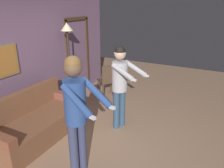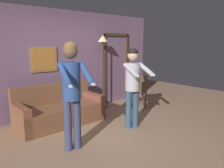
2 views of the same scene
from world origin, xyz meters
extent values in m
plane|color=#A67F60|center=(0.00, 0.00, 0.00)|extent=(12.00, 12.00, 0.00)
cube|color=slate|center=(0.00, 1.97, 1.30)|extent=(6.40, 0.06, 2.60)
cube|color=olive|center=(-0.31, 1.92, 1.41)|extent=(0.65, 0.02, 0.59)
cube|color=#AD6D2E|center=(-0.31, 1.91, 1.41)|extent=(0.57, 0.01, 0.51)
cube|color=#4C331E|center=(1.53, 1.92, 1.02)|extent=(0.08, 0.04, 2.04)
cube|color=#4C331E|center=(2.43, 1.92, 1.02)|extent=(0.08, 0.04, 2.04)
cube|color=#4C331E|center=(1.98, 1.92, 2.04)|extent=(0.98, 0.04, 0.08)
cube|color=brown|center=(-0.28, 1.24, 0.21)|extent=(1.91, 0.86, 0.42)
cube|color=brown|center=(-0.28, 1.60, 0.65)|extent=(1.90, 0.15, 0.45)
cube|color=brown|center=(0.59, 1.25, 0.29)|extent=(0.17, 0.85, 0.58)
cylinder|color=#332D28|center=(1.25, 1.66, 0.01)|extent=(0.28, 0.28, 0.02)
cylinder|color=#332D28|center=(1.25, 1.66, 0.92)|extent=(0.04, 0.04, 1.80)
cone|color=#F9EAB7|center=(1.25, 1.66, 1.91)|extent=(0.29, 0.29, 0.18)
cylinder|color=#394061|center=(-0.77, 0.03, 0.43)|extent=(0.13, 0.13, 0.87)
cylinder|color=#394061|center=(-0.62, 0.00, 0.43)|extent=(0.13, 0.13, 0.87)
cylinder|color=#2D4C8C|center=(-0.69, 0.01, 1.18)|extent=(0.30, 0.30, 0.61)
sphere|color=brown|center=(-0.69, 0.01, 1.65)|extent=(0.24, 0.24, 0.24)
sphere|color=brown|center=(-0.69, 0.01, 1.69)|extent=(0.23, 0.23, 0.23)
cylinder|color=#2D4C8C|center=(-0.91, -0.18, 1.32)|extent=(0.21, 0.53, 0.33)
cube|color=white|center=(-0.97, -0.41, 1.20)|extent=(0.07, 0.16, 0.04)
cylinder|color=#2D4C8C|center=(-0.58, -0.26, 1.32)|extent=(0.21, 0.53, 0.33)
cube|color=white|center=(-0.64, -0.49, 1.20)|extent=(0.07, 0.16, 0.04)
cylinder|color=#314D68|center=(0.70, 0.09, 0.40)|extent=(0.13, 0.13, 0.81)
cylinder|color=#314D68|center=(0.85, 0.04, 0.40)|extent=(0.13, 0.13, 0.81)
cylinder|color=#B2B2B7|center=(0.78, 0.06, 1.09)|extent=(0.30, 0.30, 0.57)
sphere|color=#D8AD8E|center=(0.78, 0.06, 1.54)|extent=(0.22, 0.22, 0.22)
sphere|color=black|center=(0.78, 0.06, 1.58)|extent=(0.21, 0.21, 0.21)
cylinder|color=#B2B2B7|center=(0.54, -0.11, 1.27)|extent=(0.25, 0.51, 0.24)
cube|color=white|center=(0.46, -0.33, 1.20)|extent=(0.09, 0.15, 0.04)
cylinder|color=#B2B2B7|center=(0.86, -0.22, 1.27)|extent=(0.25, 0.51, 0.24)
cube|color=white|center=(0.78, -0.45, 1.20)|extent=(0.09, 0.15, 0.04)
cylinder|color=#4C3828|center=(2.26, 1.06, 0.23)|extent=(0.04, 0.04, 0.45)
cylinder|color=#4C3828|center=(1.97, 1.29, 0.23)|extent=(0.04, 0.04, 0.45)
cylinder|color=#4C3828|center=(2.03, 0.78, 0.23)|extent=(0.04, 0.04, 0.45)
cylinder|color=#4C3828|center=(1.75, 1.00, 0.23)|extent=(0.04, 0.04, 0.45)
cube|color=#4C3828|center=(2.00, 1.03, 0.47)|extent=(0.59, 0.59, 0.03)
cube|color=#4C3828|center=(1.88, 0.88, 0.70)|extent=(0.35, 0.29, 0.45)
camera|label=1|loc=(-2.81, -1.67, 2.42)|focal=35.00mm
camera|label=2|loc=(-2.45, -3.05, 1.77)|focal=35.00mm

